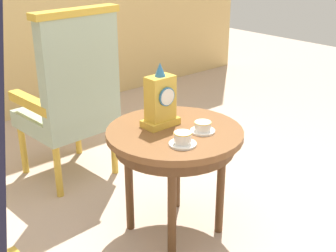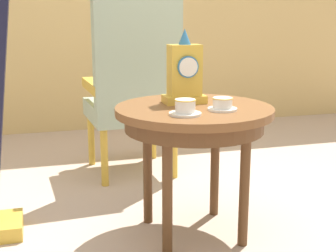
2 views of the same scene
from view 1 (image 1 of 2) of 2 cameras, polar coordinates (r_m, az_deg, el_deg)
ground_plane at (r=2.56m, az=-0.69°, el=-13.55°), size 10.00×10.00×0.00m
side_table at (r=2.34m, az=0.86°, el=-2.16°), size 0.70×0.70×0.61m
teacup_left at (r=2.13m, az=1.86°, el=-1.67°), size 0.13×0.13×0.07m
teacup_right at (r=2.28m, az=4.39°, el=-0.15°), size 0.13×0.13×0.06m
mantel_clock at (r=2.31m, az=-0.96°, el=3.16°), size 0.19×0.11×0.34m
armchair at (r=2.93m, az=-11.96°, el=3.84°), size 0.57×0.56×1.14m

